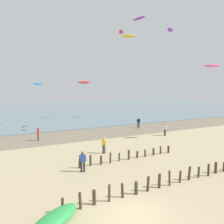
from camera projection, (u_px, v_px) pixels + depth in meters
ground_plane at (132, 215)px, 11.44m from camera, size 160.00×160.00×0.00m
wet_sand_strip at (56, 137)px, 29.10m from camera, size 120.00×7.57×0.01m
sea at (30, 110)px, 63.74m from camera, size 160.00×70.00×0.10m
groyne_near at (170, 179)px, 14.88m from camera, size 15.17×0.36×1.08m
groyne_mid at (129, 155)px, 20.18m from camera, size 9.78×0.36×0.94m
person_nearest_camera at (83, 161)px, 17.16m from camera, size 0.54×0.33×1.71m
person_by_waterline at (104, 145)px, 21.98m from camera, size 0.35×0.53×1.71m
person_left_flank at (138, 122)px, 35.98m from camera, size 0.50×0.37×1.71m
person_right_flank at (38, 133)px, 27.24m from camera, size 0.33×0.54×1.71m
person_far_down_beach at (165, 129)px, 30.07m from camera, size 0.27×0.56×1.71m
grounded_kite at (54, 220)px, 10.49m from camera, size 3.30×2.83×0.65m
kite_aloft_2 at (170, 30)px, 43.89m from camera, size 2.92×2.61×0.63m
kite_aloft_3 at (84, 82)px, 54.88m from camera, size 3.47×2.58×0.91m
kite_aloft_4 at (139, 18)px, 29.83m from camera, size 1.33×2.40×0.63m
kite_aloft_5 at (38, 84)px, 36.65m from camera, size 2.27×2.37×0.40m
kite_aloft_6 at (129, 36)px, 43.73m from camera, size 3.17×2.34×0.68m
kite_aloft_7 at (121, 32)px, 33.30m from camera, size 1.48×2.23×0.59m
kite_aloft_8 at (212, 66)px, 26.95m from camera, size 2.10×1.44×0.34m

